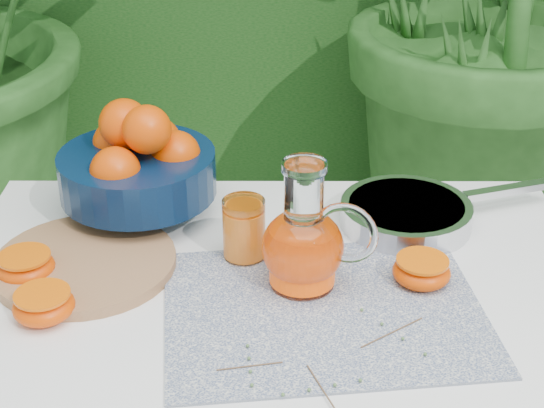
{
  "coord_description": "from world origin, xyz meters",
  "views": [
    {
      "loc": [
        0.15,
        -1.08,
        1.47
      ],
      "look_at": [
        0.15,
        0.0,
        0.88
      ],
      "focal_mm": 55.0,
      "sensor_mm": 36.0,
      "label": 1
    }
  ],
  "objects_px": {
    "fruit_bowl": "(138,164)",
    "juice_pitcher": "(304,244)",
    "cutting_board": "(85,263)",
    "saute_pan": "(408,213)",
    "white_table": "(272,328)"
  },
  "relations": [
    {
      "from": "fruit_bowl",
      "to": "juice_pitcher",
      "type": "height_order",
      "value": "fruit_bowl"
    },
    {
      "from": "cutting_board",
      "to": "saute_pan",
      "type": "distance_m",
      "value": 0.55
    },
    {
      "from": "fruit_bowl",
      "to": "saute_pan",
      "type": "xyz_separation_m",
      "value": [
        0.46,
        -0.04,
        -0.07
      ]
    },
    {
      "from": "white_table",
      "to": "juice_pitcher",
      "type": "distance_m",
      "value": 0.16
    },
    {
      "from": "white_table",
      "to": "cutting_board",
      "type": "distance_m",
      "value": 0.31
    },
    {
      "from": "cutting_board",
      "to": "fruit_bowl",
      "type": "height_order",
      "value": "fruit_bowl"
    },
    {
      "from": "fruit_bowl",
      "to": "juice_pitcher",
      "type": "xyz_separation_m",
      "value": [
        0.28,
        -0.23,
        -0.02
      ]
    },
    {
      "from": "white_table",
      "to": "juice_pitcher",
      "type": "bearing_deg",
      "value": -2.29
    },
    {
      "from": "fruit_bowl",
      "to": "saute_pan",
      "type": "distance_m",
      "value": 0.47
    },
    {
      "from": "juice_pitcher",
      "to": "cutting_board",
      "type": "bearing_deg",
      "value": 172.02
    },
    {
      "from": "white_table",
      "to": "cutting_board",
      "type": "xyz_separation_m",
      "value": [
        -0.29,
        0.05,
        0.09
      ]
    },
    {
      "from": "white_table",
      "to": "fruit_bowl",
      "type": "distance_m",
      "value": 0.37
    },
    {
      "from": "cutting_board",
      "to": "fruit_bowl",
      "type": "xyz_separation_m",
      "value": [
        0.07,
        0.18,
        0.09
      ]
    },
    {
      "from": "cutting_board",
      "to": "fruit_bowl",
      "type": "bearing_deg",
      "value": 69.84
    },
    {
      "from": "juice_pitcher",
      "to": "saute_pan",
      "type": "distance_m",
      "value": 0.27
    }
  ]
}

